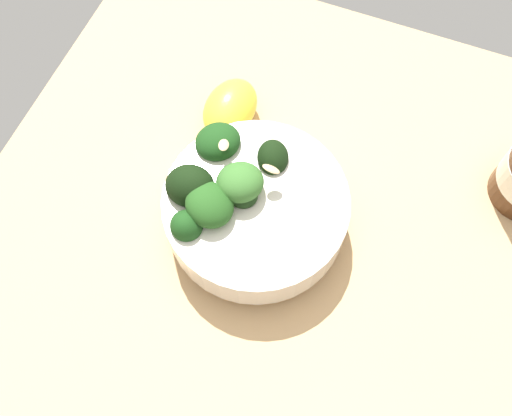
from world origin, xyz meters
TOP-DOWN VIEW (x-y plane):
  - ground_plane at (0.00, 0.00)cm, footprint 68.19×68.19cm
  - bowl_of_broccoli at (-2.57, -5.42)cm, footprint 18.02×18.53cm
  - lemon_wedge at (-13.40, -12.04)cm, footprint 8.06×6.14cm

SIDE VIEW (x-z plane):
  - ground_plane at x=0.00cm, z-range -4.75..0.00cm
  - lemon_wedge at x=-13.40cm, z-range 0.00..4.90cm
  - bowl_of_broccoli at x=-2.57cm, z-range -0.89..9.14cm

